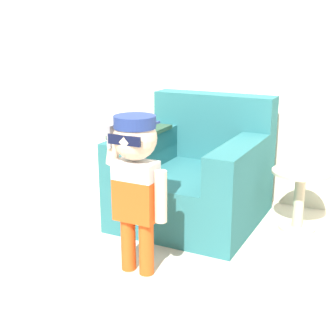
# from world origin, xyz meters

# --- Properties ---
(ground_plane) EXTENTS (10.00, 10.00, 0.00)m
(ground_plane) POSITION_xyz_m (0.00, 0.00, 0.00)
(ground_plane) COLOR beige
(wall_back) EXTENTS (10.00, 0.05, 2.60)m
(wall_back) POSITION_xyz_m (0.00, 0.73, 1.30)
(wall_back) COLOR beige
(wall_back) RESTS_ON ground_plane
(armchair) EXTENTS (1.01, 1.04, 0.93)m
(armchair) POSITION_xyz_m (0.01, 0.10, 0.34)
(armchair) COLOR #286B70
(armchair) RESTS_ON ground_plane
(person_child) EXTENTS (0.40, 0.30, 0.97)m
(person_child) POSITION_xyz_m (0.04, -0.84, 0.65)
(person_child) COLOR #E05119
(person_child) RESTS_ON ground_plane
(side_table) EXTENTS (0.42, 0.42, 0.45)m
(side_table) POSITION_xyz_m (0.78, 0.25, 0.27)
(side_table) COLOR beige
(side_table) RESTS_ON ground_plane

